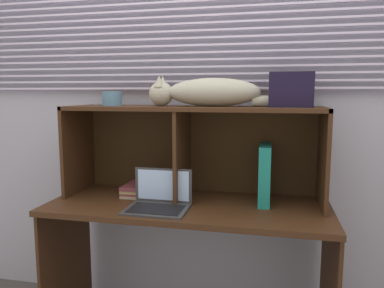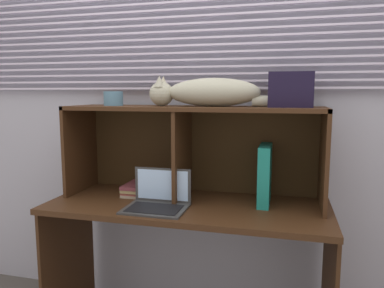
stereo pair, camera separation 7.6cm
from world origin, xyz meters
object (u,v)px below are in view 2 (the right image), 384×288
cat (208,93)px  storage_box (291,90)px  small_basket (113,98)px  book_stack (142,189)px  laptop (158,201)px  binder_upright (265,174)px

cat → storage_box: bearing=-0.0°
cat → small_basket: bearing=-180.0°
cat → book_stack: 0.68m
cat → small_basket: size_ratio=7.81×
small_basket → storage_box: storage_box is taller
cat → laptop: 0.63m
laptop → storage_box: storage_box is taller
binder_upright → small_basket: bearing=180.0°
book_stack → cat: bearing=0.3°
cat → small_basket: 0.56m
book_stack → storage_box: bearing=0.1°
cat → storage_box: (0.43, -0.00, 0.01)m
book_stack → laptop: bearing=-50.6°
storage_box → book_stack: bearing=-179.9°
cat → storage_box: size_ratio=3.93×
storage_box → cat: bearing=180.0°
laptop → binder_upright: 0.58m
book_stack → small_basket: bearing=179.3°
cat → storage_box: storage_box is taller
binder_upright → book_stack: bearing=-179.8°
book_stack → small_basket: (-0.16, 0.00, 0.52)m
small_basket → storage_box: 0.99m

